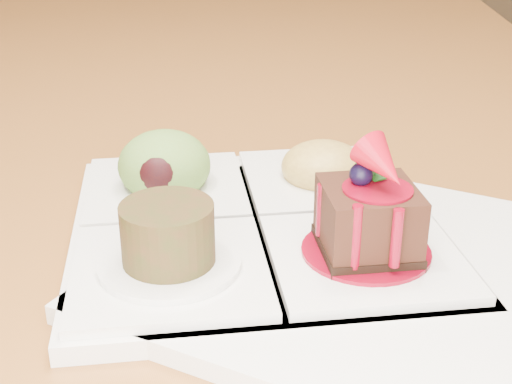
{
  "coord_description": "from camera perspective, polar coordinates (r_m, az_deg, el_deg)",
  "views": [
    {
      "loc": [
        0.16,
        -0.68,
        0.98
      ],
      "look_at": [
        0.14,
        -0.26,
        0.79
      ],
      "focal_mm": 50.0,
      "sensor_mm": 36.0,
      "label": 1
    }
  ],
  "objects": [
    {
      "name": "dining_table",
      "position": [
        0.76,
        -9.13,
        1.48
      ],
      "size": [
        1.0,
        1.8,
        0.75
      ],
      "color": "brown",
      "rests_on": "ground"
    },
    {
      "name": "sampler_plate",
      "position": [
        0.48,
        -0.27,
        -1.56
      ],
      "size": [
        0.28,
        0.28,
        0.1
      ],
      "rotation": [
        0.0,
        0.0,
        0.19
      ],
      "color": "silver",
      "rests_on": "dining_table"
    },
    {
      "name": "second_plate",
      "position": [
        0.45,
        7.32,
        -5.76
      ],
      "size": [
        0.34,
        0.34,
        0.01
      ],
      "primitive_type": "cube",
      "rotation": [
        0.0,
        0.0,
        -0.42
      ],
      "color": "silver",
      "rests_on": "dining_table"
    }
  ]
}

